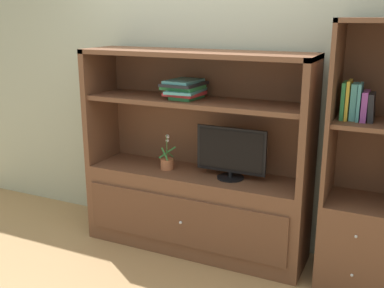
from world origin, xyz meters
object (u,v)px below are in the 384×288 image
at_px(bookshelf_tall, 362,207).
at_px(media_console, 195,190).
at_px(potted_plant, 167,162).
at_px(upright_book_row, 358,103).
at_px(magazine_stack, 185,89).
at_px(tv_monitor, 231,153).

bearing_deg(bookshelf_tall, media_console, -179.81).
relative_size(potted_plant, upright_book_row, 1.11).
bearing_deg(potted_plant, bookshelf_tall, 0.94).
relative_size(magazine_stack, upright_book_row, 1.37).
height_order(media_console, potted_plant, media_console).
xyz_separation_m(media_console, bookshelf_tall, (1.28, 0.00, 0.08)).
bearing_deg(tv_monitor, upright_book_row, 0.59).
xyz_separation_m(tv_monitor, potted_plant, (-0.55, -0.01, -0.15)).
bearing_deg(media_console, upright_book_row, -0.31).
bearing_deg(tv_monitor, media_console, 177.13).
xyz_separation_m(media_console, tv_monitor, (0.31, -0.02, 0.36)).
distance_m(magazine_stack, upright_book_row, 1.27).
relative_size(magazine_stack, bookshelf_tall, 0.19).
bearing_deg(magazine_stack, tv_monitor, -1.53).
height_order(potted_plant, upright_book_row, upright_book_row).
height_order(media_console, magazine_stack, media_console).
xyz_separation_m(magazine_stack, upright_book_row, (1.27, -0.00, -0.01)).
distance_m(tv_monitor, potted_plant, 0.57).
height_order(media_console, upright_book_row, media_console).
relative_size(tv_monitor, upright_book_row, 2.11).
relative_size(media_console, bookshelf_tall, 0.98).
distance_m(media_console, potted_plant, 0.32).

